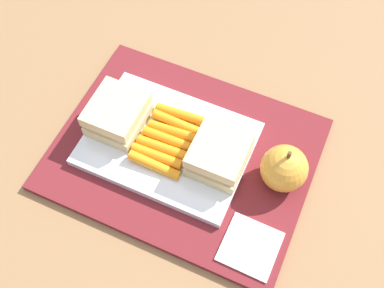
% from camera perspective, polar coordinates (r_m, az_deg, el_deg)
% --- Properties ---
extents(ground_plane, '(2.40, 2.40, 0.00)m').
position_cam_1_polar(ground_plane, '(0.68, -0.96, -1.38)').
color(ground_plane, olive).
extents(lunchbag_mat, '(0.36, 0.28, 0.01)m').
position_cam_1_polar(lunchbag_mat, '(0.68, -0.96, -1.18)').
color(lunchbag_mat, maroon).
rests_on(lunchbag_mat, ground_plane).
extents(food_tray, '(0.23, 0.17, 0.01)m').
position_cam_1_polar(food_tray, '(0.67, -2.91, 0.03)').
color(food_tray, white).
rests_on(food_tray, lunchbag_mat).
extents(sandwich_half_left, '(0.07, 0.08, 0.04)m').
position_cam_1_polar(sandwich_half_left, '(0.67, -9.01, 3.57)').
color(sandwich_half_left, '#DBC189').
rests_on(sandwich_half_left, food_tray).
extents(sandwich_half_right, '(0.07, 0.08, 0.04)m').
position_cam_1_polar(sandwich_half_right, '(0.63, 3.34, -1.21)').
color(sandwich_half_right, '#DBC189').
rests_on(sandwich_half_right, food_tray).
extents(carrot_sticks_bundle, '(0.08, 0.10, 0.02)m').
position_cam_1_polar(carrot_sticks_bundle, '(0.66, -2.97, 0.57)').
color(carrot_sticks_bundle, orange).
rests_on(carrot_sticks_bundle, food_tray).
extents(apple, '(0.06, 0.06, 0.08)m').
position_cam_1_polar(apple, '(0.64, 11.04, -2.90)').
color(apple, gold).
rests_on(apple, lunchbag_mat).
extents(paper_napkin, '(0.07, 0.07, 0.00)m').
position_cam_1_polar(paper_napkin, '(0.62, 7.03, -12.16)').
color(paper_napkin, white).
rests_on(paper_napkin, lunchbag_mat).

